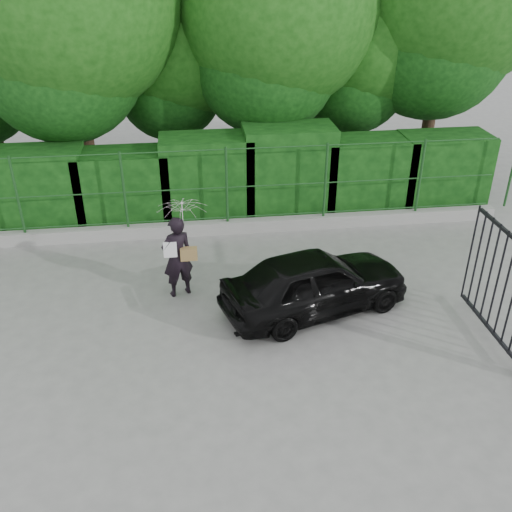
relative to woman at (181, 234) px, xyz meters
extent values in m
plane|color=gray|center=(0.66, -1.98, -1.28)|extent=(80.00, 80.00, 0.00)
cube|color=#9E9E99|center=(0.66, 2.52, -1.13)|extent=(14.00, 0.25, 0.30)
cylinder|color=#1B481C|center=(-3.54, 2.52, -0.08)|extent=(0.06, 0.06, 1.80)
cylinder|color=#1B481C|center=(-1.24, 2.52, -0.08)|extent=(0.06, 0.06, 1.80)
cylinder|color=#1B481C|center=(1.06, 2.52, -0.08)|extent=(0.06, 0.06, 1.80)
cylinder|color=#1B481C|center=(3.36, 2.52, -0.08)|extent=(0.06, 0.06, 1.80)
cylinder|color=#1B481C|center=(5.66, 2.52, -0.08)|extent=(0.06, 0.06, 1.80)
cylinder|color=#1B481C|center=(7.96, 2.52, -0.08)|extent=(0.06, 0.06, 1.80)
cylinder|color=#1B481C|center=(0.66, 2.52, -0.88)|extent=(13.60, 0.03, 0.03)
cylinder|color=#1B481C|center=(0.66, 2.52, -0.13)|extent=(13.60, 0.03, 0.03)
cylinder|color=#1B481C|center=(0.66, 2.52, 0.77)|extent=(13.60, 0.03, 0.03)
cube|color=black|center=(-3.34, 3.52, -0.33)|extent=(2.20, 1.20, 1.90)
cube|color=black|center=(-1.34, 3.52, -0.40)|extent=(2.20, 1.20, 1.77)
cube|color=black|center=(0.66, 3.52, -0.26)|extent=(2.20, 1.20, 2.05)
cube|color=black|center=(2.66, 3.52, -0.17)|extent=(2.20, 1.20, 2.22)
cube|color=black|center=(4.66, 3.52, -0.36)|extent=(2.20, 1.20, 1.85)
cube|color=black|center=(6.66, 3.52, -0.35)|extent=(2.20, 1.20, 1.87)
cylinder|color=black|center=(-2.34, 5.22, 0.97)|extent=(0.36, 0.36, 4.50)
cylinder|color=black|center=(0.16, 6.52, 0.34)|extent=(0.36, 0.36, 3.25)
sphere|color=#14470F|center=(0.16, 6.52, 2.29)|extent=(3.90, 3.90, 3.90)
cylinder|color=black|center=(2.66, 5.52, 0.84)|extent=(0.36, 0.36, 4.25)
sphere|color=#14470F|center=(2.66, 5.52, 3.39)|extent=(5.10, 5.10, 5.10)
cylinder|color=black|center=(5.16, 6.22, 0.47)|extent=(0.36, 0.36, 3.50)
sphere|color=#14470F|center=(5.16, 6.22, 2.57)|extent=(4.20, 4.20, 4.20)
cylinder|color=black|center=(7.16, 5.82, 1.09)|extent=(0.36, 0.36, 4.75)
cube|color=black|center=(5.26, -2.03, -1.13)|extent=(0.05, 2.00, 0.06)
cube|color=black|center=(5.26, -2.03, 0.67)|extent=(0.05, 2.00, 0.06)
cylinder|color=black|center=(5.26, -2.23, -0.23)|extent=(0.04, 0.04, 1.90)
cylinder|color=black|center=(5.26, -1.98, -0.23)|extent=(0.04, 0.04, 1.90)
cylinder|color=black|center=(5.26, -1.73, -0.23)|extent=(0.04, 0.04, 1.90)
cylinder|color=black|center=(5.26, -1.48, -0.23)|extent=(0.04, 0.04, 1.90)
cylinder|color=black|center=(5.26, -1.23, -0.23)|extent=(0.04, 0.04, 1.90)
cylinder|color=black|center=(5.26, -0.98, -0.23)|extent=(0.04, 0.04, 1.90)
imported|color=black|center=(-0.10, -0.03, -0.46)|extent=(0.70, 0.58, 1.65)
imported|color=white|center=(0.05, 0.02, 0.24)|extent=(0.94, 0.95, 0.86)
cube|color=olive|center=(0.12, -0.11, -0.36)|extent=(0.32, 0.15, 0.24)
cube|color=white|center=(-0.22, -0.15, -0.23)|extent=(0.25, 0.02, 0.32)
imported|color=black|center=(2.39, -0.89, -0.68)|extent=(3.77, 2.39, 1.20)
camera|label=1|loc=(0.18, -9.59, 4.79)|focal=40.00mm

